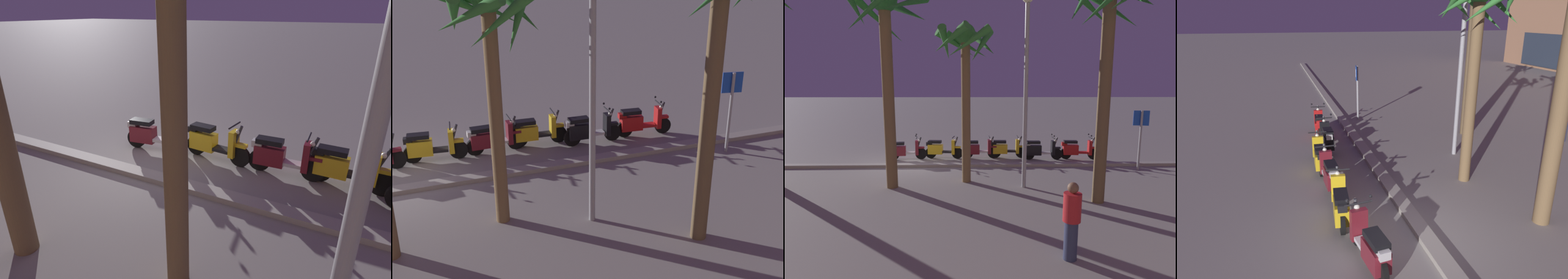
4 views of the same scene
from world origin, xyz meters
The scene contains 11 objects.
ground_plane centered at (0.00, 0.00, 0.00)m, with size 200.00×200.00×0.00m, color gray.
curb_strip centered at (0.00, 0.41, 0.06)m, with size 60.00×0.36×0.12m, color gray.
scooter_red_lead_nearest centered at (-7.41, -0.85, 0.47)m, with size 1.79×0.56×1.17m.
scooter_black_tail_end centered at (-5.67, -0.79, 0.47)m, with size 1.81×0.56×1.17m.
scooter_yellow_mid_front centered at (-4.14, -1.25, 0.45)m, with size 1.74×0.56×1.04m.
scooter_maroon_last_in_row centered at (-2.81, -1.16, 0.45)m, with size 1.73×0.56×1.04m.
scooter_yellow_far_back centered at (-1.09, -1.18, 0.46)m, with size 1.78×0.56×1.04m.
crossing_sign centered at (-9.30, 1.12, 1.50)m, with size 0.59×0.17×2.40m.
palm_tree_far_corner centered at (-2.32, 2.60, 4.17)m, with size 2.23×2.26×5.40m.
palm_tree_by_mall_entrance centered at (-6.21, 4.77, 4.69)m, with size 2.14×2.21×6.29m.
street_lamp centered at (-4.27, 3.31, 3.83)m, with size 0.36×0.36×6.22m.
Camera 2 is at (-0.46, 13.38, 6.69)m, focal length 49.91 mm.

